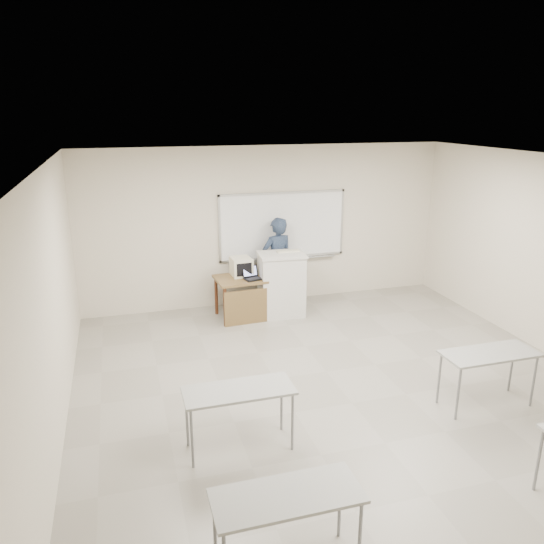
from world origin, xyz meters
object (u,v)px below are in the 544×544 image
object	(u,v)px
podium	(281,284)
laptop	(253,276)
whiteboard	(283,226)
instructor_desk	(258,289)
presenter	(277,262)
keyboard	(288,251)
crt_monitor	(241,267)
mouse	(266,273)

from	to	relation	value
podium	laptop	bearing A→B (deg)	-173.25
whiteboard	instructor_desk	size ratio (longest dim) A/B	1.69
presenter	laptop	bearing A→B (deg)	29.48
instructor_desk	keyboard	xyz separation A→B (m)	(0.59, 0.09, 0.63)
crt_monitor	keyboard	size ratio (longest dim) A/B	1.00
crt_monitor	mouse	xyz separation A→B (m)	(0.45, -0.08, -0.15)
instructor_desk	crt_monitor	xyz separation A→B (m)	(-0.25, 0.24, 0.36)
mouse	instructor_desk	bearing A→B (deg)	-126.08
keyboard	whiteboard	bearing A→B (deg)	83.41
podium	keyboard	xyz separation A→B (m)	(0.15, 0.08, 0.59)
laptop	crt_monitor	bearing A→B (deg)	106.58
crt_monitor	podium	bearing A→B (deg)	-20.87
laptop	keyboard	distance (m)	0.79
instructor_desk	whiteboard	bearing A→B (deg)	44.36
whiteboard	crt_monitor	size ratio (longest dim) A/B	6.07
podium	keyboard	bearing A→B (deg)	31.94
crt_monitor	laptop	distance (m)	0.31
presenter	whiteboard	bearing A→B (deg)	-139.56
mouse	podium	bearing A→B (deg)	-16.93
instructor_desk	keyboard	distance (m)	0.87
mouse	presenter	xyz separation A→B (m)	(0.32, 0.38, 0.09)
laptop	keyboard	bearing A→B (deg)	-5.31
podium	crt_monitor	distance (m)	0.80
whiteboard	mouse	size ratio (longest dim) A/B	28.13
crt_monitor	presenter	bearing A→B (deg)	18.85
instructor_desk	presenter	bearing A→B (deg)	42.46
laptop	mouse	size ratio (longest dim) A/B	3.36
mouse	presenter	distance (m)	0.51
mouse	keyboard	bearing A→B (deg)	4.79
instructor_desk	laptop	size ratio (longest dim) A/B	4.96
whiteboard	presenter	bearing A→B (deg)	-127.07
podium	mouse	distance (m)	0.34
crt_monitor	presenter	xyz separation A→B (m)	(0.77, 0.31, -0.06)
mouse	presenter	world-z (taller)	presenter
podium	presenter	bearing A→B (deg)	85.29
presenter	crt_monitor	bearing A→B (deg)	9.18
whiteboard	instructor_desk	distance (m)	1.40
whiteboard	crt_monitor	world-z (taller)	whiteboard
crt_monitor	laptop	world-z (taller)	crt_monitor
instructor_desk	crt_monitor	bearing A→B (deg)	132.77
podium	presenter	size ratio (longest dim) A/B	0.68
instructor_desk	laptop	bearing A→B (deg)	-175.00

